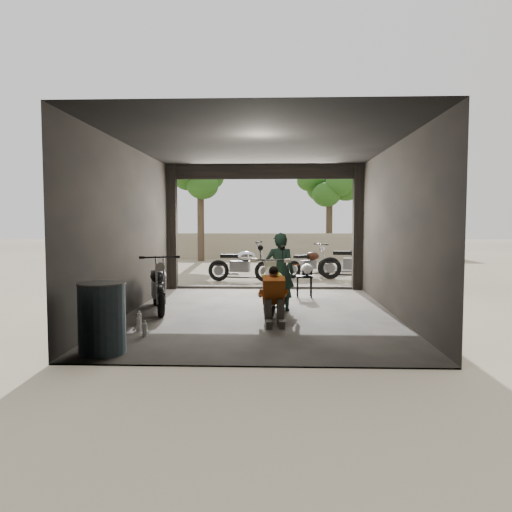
# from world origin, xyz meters

# --- Properties ---
(ground) EXTENTS (80.00, 80.00, 0.00)m
(ground) POSITION_xyz_m (0.00, 0.00, 0.00)
(ground) COLOR #7A6D56
(ground) RESTS_ON ground
(garage) EXTENTS (7.00, 7.13, 3.20)m
(garage) POSITION_xyz_m (0.00, 0.55, 1.28)
(garage) COLOR #2D2B28
(garage) RESTS_ON ground
(boundary_wall) EXTENTS (18.00, 0.30, 1.20)m
(boundary_wall) POSITION_xyz_m (0.00, 14.00, 0.60)
(boundary_wall) COLOR gray
(boundary_wall) RESTS_ON ground
(tree_left) EXTENTS (2.20, 2.20, 5.60)m
(tree_left) POSITION_xyz_m (-3.00, 12.50, 3.99)
(tree_left) COLOR #382B1E
(tree_left) RESTS_ON ground
(tree_right) EXTENTS (2.20, 2.20, 5.00)m
(tree_right) POSITION_xyz_m (2.80, 14.00, 3.56)
(tree_right) COLOR #382B1E
(tree_right) RESTS_ON ground
(main_bike) EXTENTS (0.97, 1.75, 1.10)m
(main_bike) POSITION_xyz_m (0.29, -0.00, 0.55)
(main_bike) COLOR beige
(main_bike) RESTS_ON ground
(left_bike) EXTENTS (1.15, 1.79, 1.12)m
(left_bike) POSITION_xyz_m (-2.00, 0.17, 0.56)
(left_bike) COLOR black
(left_bike) RESTS_ON ground
(outside_bike_a) EXTENTS (1.85, 1.00, 1.19)m
(outside_bike_a) POSITION_xyz_m (-0.69, 5.02, 0.59)
(outside_bike_a) COLOR black
(outside_bike_a) RESTS_ON ground
(outside_bike_b) EXTENTS (1.66, 1.40, 1.06)m
(outside_bike_b) POSITION_xyz_m (1.36, 6.25, 0.53)
(outside_bike_b) COLOR #3E1A0E
(outside_bike_b) RESTS_ON ground
(outside_bike_c) EXTENTS (1.98, 1.06, 1.27)m
(outside_bike_c) POSITION_xyz_m (2.70, 5.69, 0.64)
(outside_bike_c) COLOR black
(outside_bike_c) RESTS_ON ground
(rider) EXTENTS (0.60, 0.42, 1.55)m
(rider) POSITION_xyz_m (0.37, 0.28, 0.77)
(rider) COLOR black
(rider) RESTS_ON ground
(mechanic) EXTENTS (0.54, 0.70, 0.97)m
(mechanic) POSITION_xyz_m (0.26, -1.13, 0.48)
(mechanic) COLOR #BB5818
(mechanic) RESTS_ON ground
(stool) EXTENTS (0.37, 0.37, 0.51)m
(stool) POSITION_xyz_m (0.95, 2.01, 0.44)
(stool) COLOR black
(stool) RESTS_ON ground
(helmet) EXTENTS (0.38, 0.39, 0.28)m
(helmet) POSITION_xyz_m (1.01, 2.03, 0.65)
(helmet) COLOR silver
(helmet) RESTS_ON stool
(oil_drum) EXTENTS (0.76, 0.76, 0.95)m
(oil_drum) POSITION_xyz_m (-2.00, -3.00, 0.48)
(oil_drum) COLOR #384F5E
(oil_drum) RESTS_ON ground
(sign_post) EXTENTS (0.87, 0.08, 2.60)m
(sign_post) POSITION_xyz_m (2.76, 3.99, 1.77)
(sign_post) COLOR black
(sign_post) RESTS_ON ground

